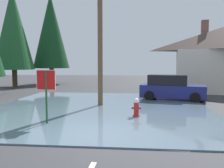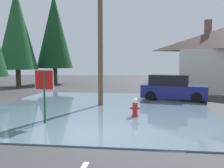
{
  "view_description": "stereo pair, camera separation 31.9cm",
  "coord_description": "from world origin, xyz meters",
  "px_view_note": "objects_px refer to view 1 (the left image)",
  "views": [
    {
      "loc": [
        1.25,
        -7.99,
        2.46
      ],
      "look_at": [
        -0.02,
        5.23,
        1.3
      ],
      "focal_mm": 38.6,
      "sensor_mm": 36.0,
      "label": 1
    },
    {
      "loc": [
        1.57,
        -7.96,
        2.46
      ],
      "look_at": [
        -0.02,
        5.23,
        1.3
      ],
      "focal_mm": 38.6,
      "sensor_mm": 36.0,
      "label": 2
    }
  ],
  "objects_px": {
    "parked_car": "(171,88)",
    "pine_tree_mid_left": "(51,31)",
    "stop_sign_near": "(46,86)",
    "fire_hydrant": "(136,108)",
    "utility_pole": "(100,36)",
    "pine_tree_tall_left": "(13,29)"
  },
  "relations": [
    {
      "from": "stop_sign_near",
      "to": "utility_pole",
      "type": "xyz_separation_m",
      "value": [
        1.52,
        4.43,
        2.42
      ]
    },
    {
      "from": "utility_pole",
      "to": "fire_hydrant",
      "type": "bearing_deg",
      "value": -53.34
    },
    {
      "from": "stop_sign_near",
      "to": "fire_hydrant",
      "type": "relative_size",
      "value": 2.52
    },
    {
      "from": "fire_hydrant",
      "to": "pine_tree_tall_left",
      "type": "distance_m",
      "value": 18.63
    },
    {
      "from": "pine_tree_mid_left",
      "to": "utility_pole",
      "type": "bearing_deg",
      "value": -60.66
    },
    {
      "from": "parked_car",
      "to": "pine_tree_mid_left",
      "type": "xyz_separation_m",
      "value": [
        -12.2,
        11.15,
        5.35
      ]
    },
    {
      "from": "fire_hydrant",
      "to": "pine_tree_tall_left",
      "type": "height_order",
      "value": "pine_tree_tall_left"
    },
    {
      "from": "fire_hydrant",
      "to": "stop_sign_near",
      "type": "bearing_deg",
      "value": -154.82
    },
    {
      "from": "stop_sign_near",
      "to": "parked_car",
      "type": "xyz_separation_m",
      "value": [
        5.92,
        7.16,
        -0.77
      ]
    },
    {
      "from": "utility_pole",
      "to": "parked_car",
      "type": "distance_m",
      "value": 6.08
    },
    {
      "from": "parked_car",
      "to": "pine_tree_mid_left",
      "type": "bearing_deg",
      "value": 137.58
    },
    {
      "from": "utility_pole",
      "to": "parked_car",
      "type": "height_order",
      "value": "utility_pole"
    },
    {
      "from": "utility_pole",
      "to": "pine_tree_mid_left",
      "type": "distance_m",
      "value": 16.06
    },
    {
      "from": "utility_pole",
      "to": "parked_car",
      "type": "xyz_separation_m",
      "value": [
        4.4,
        2.72,
        -3.19
      ]
    },
    {
      "from": "pine_tree_tall_left",
      "to": "fire_hydrant",
      "type": "bearing_deg",
      "value": -45.85
    },
    {
      "from": "pine_tree_mid_left",
      "to": "fire_hydrant",
      "type": "bearing_deg",
      "value": -59.36
    },
    {
      "from": "pine_tree_tall_left",
      "to": "utility_pole",
      "type": "bearing_deg",
      "value": -44.07
    },
    {
      "from": "utility_pole",
      "to": "pine_tree_mid_left",
      "type": "height_order",
      "value": "pine_tree_mid_left"
    },
    {
      "from": "parked_car",
      "to": "pine_tree_mid_left",
      "type": "distance_m",
      "value": 17.37
    },
    {
      "from": "stop_sign_near",
      "to": "pine_tree_mid_left",
      "type": "xyz_separation_m",
      "value": [
        -6.28,
        18.31,
        4.58
      ]
    },
    {
      "from": "stop_sign_near",
      "to": "fire_hydrant",
      "type": "bearing_deg",
      "value": 25.18
    },
    {
      "from": "pine_tree_mid_left",
      "to": "stop_sign_near",
      "type": "bearing_deg",
      "value": -71.07
    }
  ]
}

